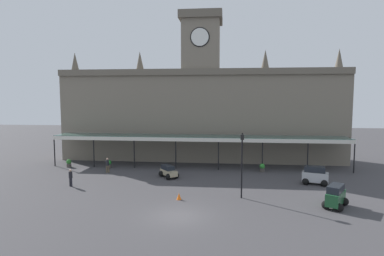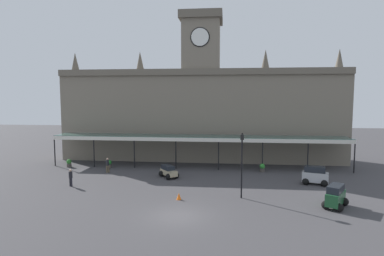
% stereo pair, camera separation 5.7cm
% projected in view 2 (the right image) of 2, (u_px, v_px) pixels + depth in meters
% --- Properties ---
extents(ground_plane, '(140.00, 140.00, 0.00)m').
position_uv_depth(ground_plane, '(178.00, 216.00, 22.78)').
color(ground_plane, '#3F3D3F').
extents(station_building, '(37.31, 5.61, 19.37)m').
position_uv_depth(station_building, '(201.00, 110.00, 43.03)').
color(station_building, slate).
rests_on(station_building, ground).
extents(entrance_canopy, '(35.47, 3.26, 3.82)m').
position_uv_depth(entrance_canopy, '(198.00, 137.00, 38.44)').
color(entrance_canopy, '#38564C').
rests_on(entrance_canopy, ground).
extents(car_beige_estate, '(2.32, 2.41, 1.27)m').
position_uv_depth(car_beige_estate, '(169.00, 172.00, 33.66)').
color(car_beige_estate, tan).
rests_on(car_beige_estate, ground).
extents(car_silver_van, '(2.57, 2.05, 1.77)m').
position_uv_depth(car_silver_van, '(315.00, 176.00, 30.91)').
color(car_silver_van, '#B2B5BA').
rests_on(car_silver_van, ground).
extents(car_green_van, '(2.34, 2.59, 1.77)m').
position_uv_depth(car_green_van, '(335.00, 197.00, 24.46)').
color(car_green_van, '#1E512D').
rests_on(car_green_van, ground).
extents(pedestrian_crossing_forecourt, '(0.35, 0.34, 1.67)m').
position_uv_depth(pedestrian_crossing_forecourt, '(108.00, 165.00, 35.82)').
color(pedestrian_crossing_forecourt, brown).
rests_on(pedestrian_crossing_forecourt, ground).
extents(pedestrian_near_entrance, '(0.35, 0.34, 1.67)m').
position_uv_depth(pedestrian_near_entrance, '(71.00, 177.00, 30.26)').
color(pedestrian_near_entrance, black).
rests_on(pedestrian_near_entrance, ground).
extents(victorian_lamppost, '(0.30, 0.30, 5.54)m').
position_uv_depth(victorian_lamppost, '(242.00, 158.00, 26.50)').
color(victorian_lamppost, black).
rests_on(victorian_lamppost, ground).
extents(traffic_cone, '(0.40, 0.40, 0.56)m').
position_uv_depth(traffic_cone, '(179.00, 196.00, 26.38)').
color(traffic_cone, orange).
rests_on(traffic_cone, ground).
extents(planter_forecourt_centre, '(0.60, 0.60, 0.96)m').
position_uv_depth(planter_forecourt_centre, '(262.00, 168.00, 36.16)').
color(planter_forecourt_centre, '#47423D').
rests_on(planter_forecourt_centre, ground).
extents(planter_by_canopy, '(0.60, 0.60, 0.96)m').
position_uv_depth(planter_by_canopy, '(69.00, 163.00, 38.70)').
color(planter_by_canopy, '#47423D').
rests_on(planter_by_canopy, ground).
extents(planter_near_kerb, '(0.60, 0.60, 0.96)m').
position_uv_depth(planter_near_kerb, '(109.00, 164.00, 38.32)').
color(planter_near_kerb, '#47423D').
rests_on(planter_near_kerb, ground).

